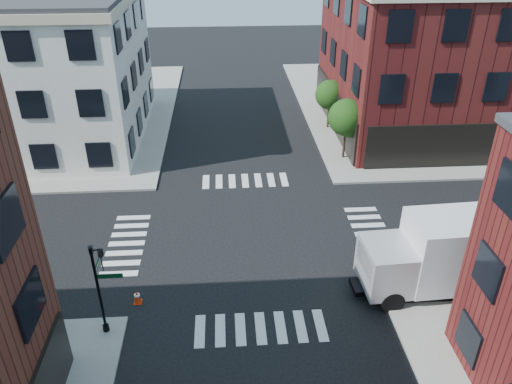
{
  "coord_description": "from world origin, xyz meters",
  "views": [
    {
      "loc": [
        -1.32,
        -23.34,
        16.27
      ],
      "look_at": [
        0.34,
        0.96,
        2.5
      ],
      "focal_mm": 35.0,
      "sensor_mm": 36.0,
      "label": 1
    }
  ],
  "objects": [
    {
      "name": "tree_near",
      "position": [
        7.56,
        9.98,
        3.16
      ],
      "size": [
        2.69,
        2.69,
        4.49
      ],
      "color": "black",
      "rests_on": "ground"
    },
    {
      "name": "signal_pole",
      "position": [
        -6.72,
        -6.68,
        2.86
      ],
      "size": [
        1.29,
        1.24,
        4.6
      ],
      "color": "black",
      "rests_on": "ground"
    },
    {
      "name": "traffic_cone",
      "position": [
        -5.7,
        -4.92,
        0.34
      ],
      "size": [
        0.39,
        0.39,
        0.7
      ],
      "rotation": [
        0.0,
        0.0,
        -0.02
      ],
      "color": "red",
      "rests_on": "ground"
    },
    {
      "name": "sidewalk_nw",
      "position": [
        -21.0,
        21.0,
        0.07
      ],
      "size": [
        30.0,
        30.0,
        0.15
      ],
      "primitive_type": "cube",
      "color": "gray",
      "rests_on": "ground"
    },
    {
      "name": "building_ne",
      "position": [
        20.5,
        16.0,
        6.0
      ],
      "size": [
        25.0,
        16.0,
        12.0
      ],
      "primitive_type": "cube",
      "color": "#461112",
      "rests_on": "ground"
    },
    {
      "name": "tree_far",
      "position": [
        7.56,
        15.98,
        2.87
      ],
      "size": [
        2.43,
        2.43,
        4.07
      ],
      "color": "black",
      "rests_on": "ground"
    },
    {
      "name": "ground",
      "position": [
        0.0,
        0.0,
        0.0
      ],
      "size": [
        120.0,
        120.0,
        0.0
      ],
      "primitive_type": "plane",
      "color": "black",
      "rests_on": "ground"
    },
    {
      "name": "box_truck",
      "position": [
        9.54,
        -4.91,
        2.11
      ],
      "size": [
        9.1,
        3.18,
        4.06
      ],
      "rotation": [
        0.0,
        0.0,
        0.05
      ],
      "color": "silver",
      "rests_on": "ground"
    },
    {
      "name": "sidewalk_ne",
      "position": [
        21.0,
        21.0,
        0.07
      ],
      "size": [
        30.0,
        30.0,
        0.15
      ],
      "primitive_type": "cube",
      "color": "gray",
      "rests_on": "ground"
    }
  ]
}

